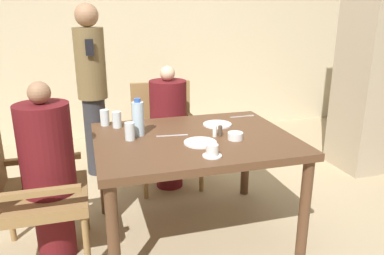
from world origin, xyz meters
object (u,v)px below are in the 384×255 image
at_px(standing_host, 92,87).
at_px(water_bottle, 138,118).
at_px(teacup_with_saucer, 212,151).
at_px(diner_in_left_chair, 49,171).
at_px(chair_far_side, 165,129).
at_px(chair_left_side, 26,188).
at_px(bowl_small, 235,136).
at_px(plate_main_left, 200,143).
at_px(glass_tall_mid, 105,118).
at_px(glass_tall_far, 130,131).
at_px(glass_tall_near, 117,120).
at_px(plate_main_right, 217,124).
at_px(diner_in_far_chair, 169,127).

bearing_deg(standing_host, water_bottle, -77.13).
xyz_separation_m(standing_host, teacup_with_saucer, (0.61, -1.65, -0.10)).
bearing_deg(diner_in_left_chair, chair_far_side, 45.12).
bearing_deg(chair_left_side, bowl_small, -5.41).
relative_size(plate_main_left, glass_tall_mid, 1.79).
distance_m(plate_main_left, glass_tall_far, 0.47).
bearing_deg(glass_tall_far, teacup_with_saucer, -45.44).
height_order(bowl_small, glass_tall_near, glass_tall_near).
distance_m(plate_main_right, teacup_with_saucer, 0.63).
xyz_separation_m(chair_left_side, diner_in_left_chair, (0.14, 0.00, 0.09)).
distance_m(standing_host, plate_main_right, 1.38).
distance_m(diner_in_left_chair, water_bottle, 0.65).
bearing_deg(chair_far_side, standing_host, 150.71).
distance_m(chair_far_side, plate_main_left, 1.10).
xyz_separation_m(diner_in_left_chair, plate_main_left, (0.93, -0.14, 0.14)).
xyz_separation_m(plate_main_right, teacup_with_saucer, (-0.24, -0.58, 0.03)).
xyz_separation_m(diner_in_far_chair, bowl_small, (0.25, -0.92, 0.19)).
height_order(diner_in_left_chair, diner_in_far_chair, diner_in_left_chair).
xyz_separation_m(standing_host, bowl_small, (0.86, -1.41, -0.11)).
distance_m(diner_in_far_chair, water_bottle, 0.80).
xyz_separation_m(diner_in_far_chair, water_bottle, (-0.35, -0.65, 0.28)).
xyz_separation_m(chair_left_side, glass_tall_near, (0.60, 0.36, 0.29)).
bearing_deg(diner_in_left_chair, glass_tall_mid, 49.08).
bearing_deg(diner_in_far_chair, plate_main_left, -90.05).
bearing_deg(diner_in_left_chair, diner_in_far_chair, 40.37).
relative_size(chair_far_side, water_bottle, 3.54).
bearing_deg(diner_in_left_chair, teacup_with_saucer, -21.53).
distance_m(standing_host, teacup_with_saucer, 1.76).
bearing_deg(plate_main_right, chair_left_side, -171.03).
bearing_deg(plate_main_left, teacup_with_saucer, -90.25).
relative_size(chair_far_side, diner_in_far_chair, 0.82).
bearing_deg(diner_in_left_chair, glass_tall_near, 38.03).
height_order(diner_in_far_chair, standing_host, standing_host).
bearing_deg(standing_host, chair_far_side, -29.29).
bearing_deg(diner_in_far_chair, plate_main_right, -67.72).
bearing_deg(glass_tall_near, diner_in_left_chair, -141.97).
height_order(diner_in_left_chair, glass_tall_near, diner_in_left_chair).
relative_size(diner_in_far_chair, bowl_small, 10.84).
bearing_deg(plate_main_left, chair_left_side, 172.73).
relative_size(teacup_with_saucer, glass_tall_far, 0.96).
distance_m(bowl_small, glass_tall_mid, 0.98).
relative_size(chair_left_side, plate_main_right, 4.30).
xyz_separation_m(chair_far_side, diner_in_far_chair, (-0.00, -0.14, 0.06)).
relative_size(teacup_with_saucer, glass_tall_mid, 0.96).
bearing_deg(glass_tall_far, glass_tall_mid, 109.70).
relative_size(standing_host, glass_tall_mid, 13.64).
height_order(teacup_with_saucer, glass_tall_near, glass_tall_near).
bearing_deg(glass_tall_far, water_bottle, 50.61).
relative_size(bowl_small, glass_tall_near, 0.86).
relative_size(chair_far_side, plate_main_left, 4.30).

